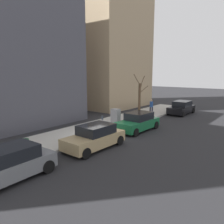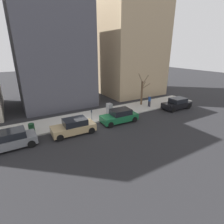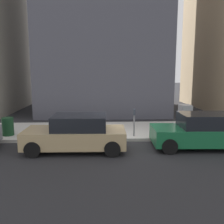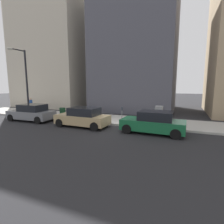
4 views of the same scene
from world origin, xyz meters
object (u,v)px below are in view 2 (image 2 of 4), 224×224
at_px(parked_car_green, 119,116).
at_px(trash_bin, 32,128).
at_px(office_block_center, 52,52).
at_px(bare_tree, 142,92).
at_px(utility_box, 109,109).
at_px(office_tower_left, 130,19).
at_px(parked_car_black, 177,104).
at_px(parked_car_grey, 10,140).
at_px(pedestrian_near_meter, 149,100).
at_px(parked_car_tan, 74,127).
at_px(parking_meter, 92,114).

bearing_deg(parked_car_green, trash_bin, 79.63).
bearing_deg(office_block_center, bare_tree, -126.54).
distance_m(utility_box, office_tower_left, 17.83).
bearing_deg(parked_car_black, bare_tree, 42.11).
height_order(parked_car_grey, pedestrian_near_meter, pedestrian_near_meter).
bearing_deg(office_block_center, trash_bin, 152.85).
relative_size(parked_car_tan, pedestrian_near_meter, 2.55).
xyz_separation_m(parked_car_tan, bare_tree, (3.83, -11.72, 1.32)).
distance_m(parking_meter, trash_bin, 6.30).
relative_size(parking_meter, trash_bin, 1.50).
bearing_deg(pedestrian_near_meter, parked_car_green, 101.86).
xyz_separation_m(parking_meter, trash_bin, (0.45, 6.27, -0.38)).
xyz_separation_m(parking_meter, office_block_center, (9.92, 1.42, 6.53)).
relative_size(parked_car_black, parked_car_tan, 1.00).
bearing_deg(parked_car_green, parked_car_tan, 93.47).
distance_m(parked_car_black, parking_meter, 12.41).
xyz_separation_m(parked_car_tan, parking_meter, (1.67, -2.67, 0.24)).
height_order(utility_box, office_tower_left, office_tower_left).
distance_m(parked_car_green, trash_bin, 9.26).
xyz_separation_m(parked_car_black, trash_bin, (2.04, 18.58, -0.14)).
relative_size(parked_car_black, trash_bin, 4.71).
bearing_deg(office_block_center, parked_car_black, -129.98).
height_order(parked_car_tan, pedestrian_near_meter, pedestrian_near_meter).
bearing_deg(bare_tree, parked_car_black, -139.05).
xyz_separation_m(trash_bin, office_block_center, (9.47, -4.86, 6.91)).
bearing_deg(utility_box, parking_meter, 106.84).
bearing_deg(parked_car_grey, pedestrian_near_meter, -84.30).
distance_m(bare_tree, office_block_center, 14.13).
bearing_deg(bare_tree, parking_meter, 103.40).
distance_m(utility_box, trash_bin, 9.09).
height_order(utility_box, pedestrian_near_meter, pedestrian_near_meter).
bearing_deg(bare_tree, office_block_center, 53.46).
height_order(parking_meter, trash_bin, parking_meter).
height_order(parked_car_black, parked_car_green, same).
bearing_deg(parked_car_tan, pedestrian_near_meter, -77.37).
bearing_deg(parking_meter, office_block_center, 8.13).
bearing_deg(office_tower_left, parking_meter, 129.74).
bearing_deg(utility_box, parked_car_tan, 114.73).
relative_size(parked_car_green, parked_car_tan, 1.01).
relative_size(parked_car_black, parked_car_grey, 1.00).
bearing_deg(utility_box, parked_car_grey, 102.13).
height_order(pedestrian_near_meter, office_block_center, office_block_center).
bearing_deg(parked_car_grey, utility_box, -79.58).
distance_m(parked_car_tan, utility_box, 6.03).
bearing_deg(utility_box, trash_bin, 92.52).
relative_size(utility_box, bare_tree, 0.32).
bearing_deg(parked_car_green, office_block_center, 22.06).
xyz_separation_m(parked_car_grey, parking_meter, (1.51, -8.19, 0.24)).
xyz_separation_m(parked_car_green, utility_box, (2.38, -0.03, 0.11)).
xyz_separation_m(parked_car_black, office_tower_left, (11.78, 0.05, 11.99)).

